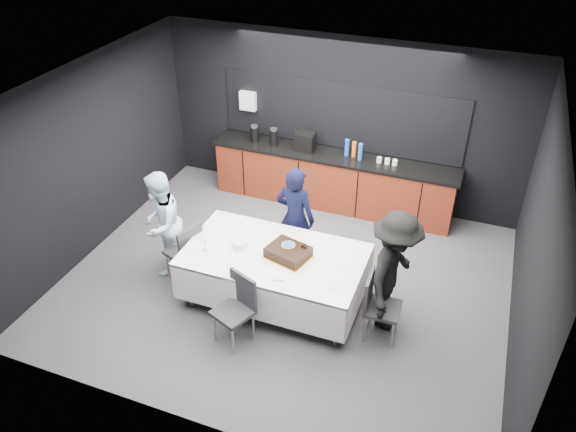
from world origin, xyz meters
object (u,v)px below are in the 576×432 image
(chair_right, at_px, (377,302))
(plate_stack, at_px, (240,244))
(chair_left, at_px, (186,249))
(champagne_flute, at_px, (204,240))
(chair_near, at_px, (237,304))
(person_right, at_px, (393,272))
(person_left, at_px, (161,224))
(cake_assembly, at_px, (288,252))
(party_table, at_px, (274,262))
(person_center, at_px, (295,218))

(chair_right, bearing_deg, plate_stack, 175.89)
(chair_left, height_order, chair_right, same)
(champagne_flute, xyz_separation_m, chair_near, (0.70, -0.54, -0.40))
(chair_right, distance_m, person_right, 0.41)
(plate_stack, relative_size, person_left, 0.13)
(cake_assembly, relative_size, chair_right, 0.69)
(plate_stack, distance_m, person_left, 1.26)
(party_table, bearing_deg, person_left, 177.30)
(chair_right, bearing_deg, person_center, 144.95)
(party_table, xyz_separation_m, person_center, (-0.02, 0.85, 0.15))
(party_table, distance_m, cake_assembly, 0.28)
(chair_near, bearing_deg, party_table, 77.96)
(chair_near, xyz_separation_m, person_center, (0.14, 1.63, 0.26))
(champagne_flute, bearing_deg, cake_assembly, 14.07)
(champagne_flute, xyz_separation_m, chair_right, (2.27, 0.10, -0.40))
(chair_left, relative_size, person_left, 0.60)
(cake_assembly, xyz_separation_m, chair_near, (-0.35, -0.80, -0.31))
(chair_left, relative_size, person_right, 0.56)
(chair_near, relative_size, person_center, 0.58)
(chair_left, bearing_deg, plate_stack, 0.81)
(party_table, height_order, champagne_flute, champagne_flute)
(person_center, bearing_deg, chair_left, 39.17)
(person_left, height_order, person_right, person_right)
(party_table, distance_m, person_center, 0.86)
(chair_near, bearing_deg, cake_assembly, 66.11)
(champagne_flute, distance_m, chair_left, 0.63)
(party_table, distance_m, person_left, 1.73)
(chair_left, distance_m, person_left, 0.51)
(person_center, bearing_deg, cake_assembly, 108.70)
(party_table, xyz_separation_m, chair_left, (-1.29, -0.03, -0.11))
(person_left, relative_size, person_right, 0.93)
(chair_right, bearing_deg, person_right, 66.39)
(person_right, bearing_deg, chair_left, 99.17)
(person_right, bearing_deg, chair_near, 124.34)
(champagne_flute, bearing_deg, chair_left, 152.86)
(person_left, bearing_deg, champagne_flute, 59.63)
(person_center, bearing_deg, party_table, 96.07)
(chair_right, bearing_deg, cake_assembly, 172.14)
(plate_stack, bearing_deg, chair_left, -179.19)
(chair_left, bearing_deg, chair_right, -2.61)
(champagne_flute, height_order, person_center, person_center)
(plate_stack, bearing_deg, person_right, 3.77)
(champagne_flute, relative_size, person_left, 0.14)
(plate_stack, relative_size, chair_left, 0.22)
(chair_near, bearing_deg, champagne_flute, 142.34)
(chair_near, height_order, person_right, person_right)
(cake_assembly, relative_size, plate_stack, 3.06)
(chair_right, height_order, person_left, person_left)
(chair_left, xyz_separation_m, person_right, (2.81, 0.14, 0.30))
(cake_assembly, xyz_separation_m, person_right, (1.33, 0.10, -0.02))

